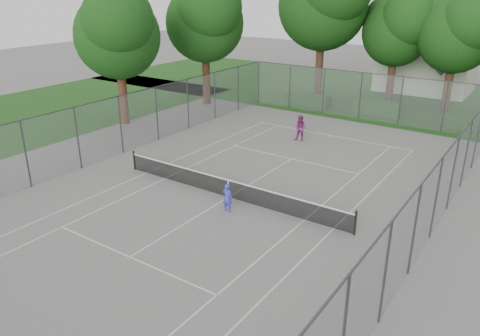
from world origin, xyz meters
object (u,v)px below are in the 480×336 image
Objects in this scene: tennis_net at (228,188)px; girl_player at (227,198)px; woman_player at (301,128)px; house at (429,47)px.

girl_player is at bearing -55.69° from tennis_net.
tennis_net is 7.49× the size of woman_player.
tennis_net is at bearing -56.13° from girl_player.
tennis_net is at bearing -92.75° from house.
tennis_net is at bearing -92.30° from woman_player.
girl_player is at bearing -91.15° from house.
house is (1.45, 30.09, 3.55)m from tennis_net.
woman_player is (-2.59, -20.43, -3.21)m from house.
woman_player is at bearing -80.18° from girl_player.
girl_player reaches higher than tennis_net.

